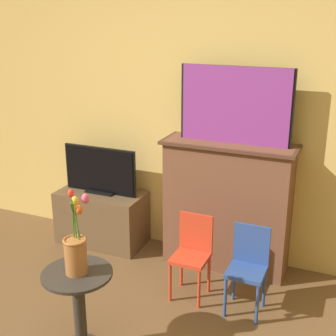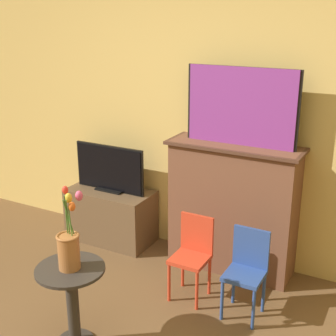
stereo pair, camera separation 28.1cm
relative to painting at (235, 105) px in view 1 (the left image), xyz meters
name	(u,v)px [view 1 (the left image)]	position (x,y,z in m)	size (l,w,h in m)	color
wall_back	(204,104)	(-0.32, 0.20, -0.05)	(8.00, 0.06, 2.70)	#E0BC66
fireplace_mantel	(227,204)	(-0.03, -0.01, -0.84)	(1.09, 0.38, 1.10)	brown
painting	(235,105)	(0.00, 0.00, 0.00)	(0.90, 0.03, 0.60)	black
tv_stand	(102,217)	(-1.22, -0.06, -1.15)	(0.81, 0.42, 0.50)	brown
tv_monitor	(100,171)	(-1.22, -0.06, -0.69)	(0.72, 0.12, 0.43)	black
chair_red	(192,251)	(-0.14, -0.54, -1.03)	(0.26, 0.26, 0.64)	red
chair_blue	(248,264)	(0.30, -0.56, -1.03)	(0.26, 0.26, 0.64)	#2D4C99
side_table	(79,300)	(-0.58, -1.42, -1.04)	(0.44, 0.44, 0.56)	#332D28
vase_tulips	(76,250)	(-0.58, -1.41, -0.68)	(0.15, 0.19, 0.52)	#AD6B38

